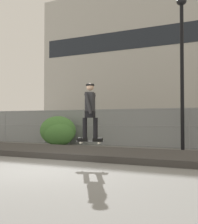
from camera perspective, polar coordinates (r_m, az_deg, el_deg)
ground_plane at (r=7.89m, az=-12.96°, el=-10.91°), size 120.00×120.00×0.00m
gravel_berm at (r=10.80m, az=-1.14°, el=-7.89°), size 11.91×3.01×0.20m
skateboard at (r=8.42m, az=-1.74°, el=-5.74°), size 0.82×0.40×0.07m
skater at (r=8.40m, az=-1.73°, el=0.66°), size 0.72×0.62×1.65m
chain_fence at (r=14.58m, az=6.34°, el=-2.98°), size 27.35×0.06×1.85m
street_lamp at (r=13.53m, az=15.71°, el=10.70°), size 0.44×0.44×6.66m
parked_car_near at (r=19.42m, az=-2.00°, el=-2.93°), size 4.49×2.13×1.66m
parked_car_mid at (r=17.31m, az=13.61°, el=-3.05°), size 4.40×1.96×1.66m
library_building at (r=46.75m, az=6.84°, el=8.47°), size 22.93×15.48×18.94m
shrub_left at (r=15.37m, az=-7.95°, el=-3.58°), size 1.94×1.59×1.50m
shrub_center at (r=15.08m, az=-7.76°, el=-4.11°), size 1.61×1.32×1.25m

